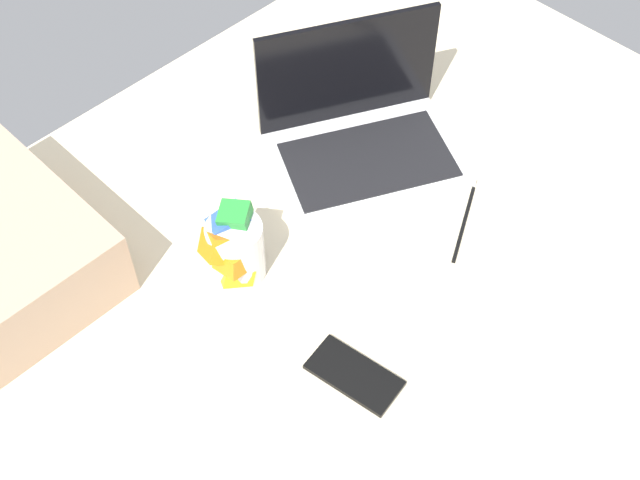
{
  "coord_description": "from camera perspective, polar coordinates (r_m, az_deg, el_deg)",
  "views": [
    {
      "loc": [
        -51.31,
        -44.82,
        128.09
      ],
      "look_at": [
        6.85,
        13.24,
        24.0
      ],
      "focal_mm": 47.09,
      "sensor_mm": 36.0,
      "label": 1
    }
  ],
  "objects": [
    {
      "name": "laptop",
      "position": [
        1.51,
        2.76,
        7.25
      ],
      "size": [
        39.88,
        35.61,
        23.0
      ],
      "rotation": [
        0.0,
        0.0,
        -0.48
      ],
      "color": "silver",
      "rests_on": "bed_mattress"
    },
    {
      "name": "cell_phone",
      "position": [
        1.26,
        2.34,
        -9.15
      ],
      "size": [
        8.9,
        14.89,
        0.8
      ],
      "primitive_type": "cube",
      "rotation": [
        0.0,
        0.0,
        0.16
      ],
      "color": "black",
      "rests_on": "bed_mattress"
    },
    {
      "name": "bed_mattress",
      "position": [
        1.37,
        1.91,
        -8.57
      ],
      "size": [
        180.0,
        140.0,
        18.0
      ],
      "primitive_type": "cube",
      "color": "beige",
      "rests_on": "ground"
    },
    {
      "name": "charger_cable",
      "position": [
        1.44,
        9.74,
        1.1
      ],
      "size": [
        15.38,
        8.34,
        0.6
      ],
      "primitive_type": "cube",
      "rotation": [
        0.0,
        0.0,
        0.48
      ],
      "color": "black",
      "rests_on": "bed_mattress"
    },
    {
      "name": "snack_cup",
      "position": [
        1.32,
        -5.83,
        -0.59
      ],
      "size": [
        10.87,
        9.49,
        13.55
      ],
      "color": "silver",
      "rests_on": "bed_mattress"
    }
  ]
}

